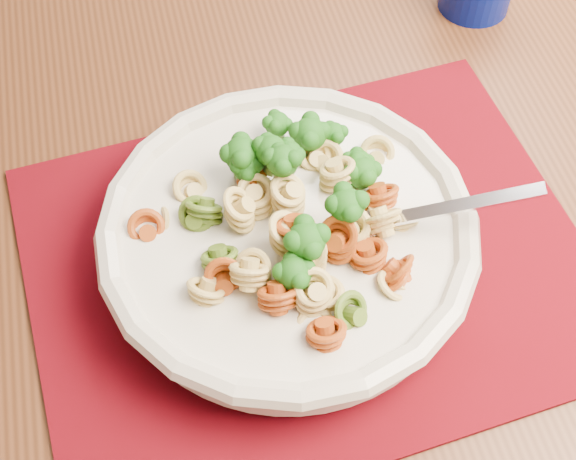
{
  "coord_description": "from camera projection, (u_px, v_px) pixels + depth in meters",
  "views": [
    {
      "loc": [
        -0.57,
        -0.52,
        1.31
      ],
      "look_at": [
        -0.55,
        -0.18,
        0.82
      ],
      "focal_mm": 50.0,
      "sensor_mm": 36.0,
      "label": 1
    }
  ],
  "objects": [
    {
      "name": "placemat",
      "position": [
        309.0,
        263.0,
        0.62
      ],
      "size": [
        0.5,
        0.43,
        0.0
      ],
      "primitive_type": "cube",
      "rotation": [
        0.0,
        0.0,
        0.26
      ],
      "color": "#5F0410",
      "rests_on": "dining_table"
    },
    {
      "name": "pasta_broccoli_heap",
      "position": [
        288.0,
        225.0,
        0.59
      ],
      "size": [
        0.24,
        0.24,
        0.06
      ],
      "primitive_type": null,
      "color": "tan",
      "rests_on": "pasta_bowl"
    },
    {
      "name": "fork",
      "position": [
        357.0,
        226.0,
        0.59
      ],
      "size": [
        0.18,
        0.04,
        0.08
      ],
      "primitive_type": null,
      "rotation": [
        0.0,
        -0.35,
        -0.07
      ],
      "color": "silver",
      "rests_on": "pasta_bowl"
    },
    {
      "name": "dining_table",
      "position": [
        325.0,
        235.0,
        0.77
      ],
      "size": [
        1.6,
        1.17,
        0.78
      ],
      "rotation": [
        0.0,
        0.0,
        0.17
      ],
      "color": "#522C17",
      "rests_on": "ground"
    },
    {
      "name": "pasta_bowl",
      "position": [
        288.0,
        236.0,
        0.6
      ],
      "size": [
        0.29,
        0.29,
        0.05
      ],
      "color": "beige",
      "rests_on": "placemat"
    }
  ]
}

